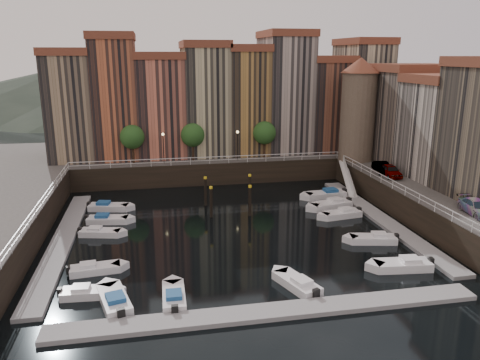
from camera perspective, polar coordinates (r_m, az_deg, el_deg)
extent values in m
plane|color=black|center=(48.31, -1.23, -5.74)|extent=(200.00, 200.00, 0.00)
cube|color=black|center=(72.64, -4.68, 2.57)|extent=(80.00, 20.00, 3.00)
cube|color=gray|center=(47.54, -20.79, -6.90)|extent=(2.00, 28.00, 0.35)
cube|color=gray|center=(52.39, 16.77, -4.52)|extent=(2.00, 28.00, 0.35)
cube|color=gray|center=(33.21, 3.89, -15.74)|extent=(30.00, 2.00, 0.35)
cone|color=#2D382D|center=(156.50, -19.43, 10.51)|extent=(80.00, 80.00, 14.00)
cone|color=#2D382D|center=(155.25, -6.35, 11.97)|extent=(100.00, 100.00, 18.00)
cone|color=#2D382D|center=(162.05, 6.34, 11.03)|extent=(70.00, 70.00, 12.00)
cube|color=#91795C|center=(69.21, -19.73, 8.26)|extent=(6.00, 10.00, 14.00)
cube|color=brown|center=(68.84, -20.30, 14.46)|extent=(6.30, 10.30, 1.00)
cube|color=#B35B38|center=(68.47, -14.87, 9.41)|extent=(5.80, 10.00, 16.00)
cube|color=brown|center=(68.23, -15.37, 16.52)|extent=(6.10, 10.30, 1.00)
cube|color=#C76B51|center=(68.45, -9.61, 8.65)|extent=(6.50, 10.00, 13.50)
cube|color=brown|center=(68.05, -9.88, 14.72)|extent=(6.80, 10.30, 1.00)
cube|color=#BEB086|center=(68.81, -4.27, 9.47)|extent=(6.20, 10.00, 15.00)
cube|color=brown|center=(68.50, -4.41, 16.15)|extent=(6.50, 10.30, 1.00)
cube|color=#A5793C|center=(69.76, 0.61, 9.38)|extent=(5.60, 10.00, 14.50)
cube|color=brown|center=(69.42, 0.63, 15.76)|extent=(5.90, 10.30, 1.00)
cube|color=#A8978C|center=(71.10, 5.44, 10.24)|extent=(6.40, 10.00, 16.50)
cube|color=brown|center=(70.91, 5.62, 17.30)|extent=(6.70, 10.30, 1.00)
cube|color=brown|center=(73.23, 10.13, 8.83)|extent=(6.00, 10.00, 13.00)
cube|color=brown|center=(72.83, 10.39, 14.31)|extent=(6.30, 10.30, 1.00)
cube|color=tan|center=(75.43, 14.46, 9.73)|extent=(5.90, 10.00, 15.50)
cube|color=brown|center=(75.18, 14.89, 15.99)|extent=(6.20, 10.30, 1.00)
cube|color=#6B5D51|center=(66.46, 20.17, 7.10)|extent=(9.00, 8.00, 12.00)
cube|color=brown|center=(65.98, 20.69, 12.69)|extent=(9.30, 8.30, 1.00)
cube|color=beige|center=(59.88, 24.00, 5.45)|extent=(9.00, 8.00, 11.00)
cube|color=brown|center=(59.31, 24.63, 11.17)|extent=(9.30, 8.30, 1.00)
cylinder|color=#6B5B4C|center=(65.63, 14.13, 7.48)|extent=(4.60, 4.60, 12.00)
cone|color=brown|center=(65.13, 14.52, 13.41)|extent=(5.20, 5.20, 2.00)
cylinder|color=black|center=(64.11, -12.88, 3.02)|extent=(0.30, 0.30, 2.40)
sphere|color=#1E4719|center=(63.67, -13.01, 5.14)|extent=(3.20, 3.20, 3.20)
cylinder|color=black|center=(64.29, -5.74, 3.36)|extent=(0.30, 0.30, 2.40)
sphere|color=#1E4719|center=(63.85, -5.79, 5.47)|extent=(3.20, 3.20, 3.20)
cylinder|color=black|center=(65.90, 2.97, 3.71)|extent=(0.30, 0.30, 2.40)
sphere|color=#1E4719|center=(65.47, 3.00, 5.77)|extent=(3.20, 3.20, 3.20)
cylinder|color=black|center=(62.94, -9.31, 3.73)|extent=(0.12, 0.12, 4.00)
sphere|color=#FFD88C|center=(62.58, -9.38, 5.52)|extent=(0.36, 0.36, 0.36)
cylinder|color=black|center=(63.96, -0.30, 4.11)|extent=(0.12, 0.12, 4.00)
sphere|color=#FFD88C|center=(63.61, -0.30, 5.88)|extent=(0.36, 0.36, 0.36)
cube|color=white|center=(62.41, -3.71, 2.82)|extent=(36.00, 0.08, 0.08)
cube|color=white|center=(62.51, -3.71, 2.41)|extent=(36.00, 0.06, 0.06)
cube|color=white|center=(52.14, 18.84, -0.43)|extent=(0.08, 34.00, 0.08)
cube|color=white|center=(52.26, 18.80, -0.91)|extent=(0.06, 34.00, 0.06)
cube|color=white|center=(46.69, -23.39, -2.64)|extent=(0.08, 34.00, 0.08)
cube|color=white|center=(46.82, -23.34, -3.17)|extent=(0.06, 34.00, 0.06)
cube|color=white|center=(61.77, 12.99, 0.23)|extent=(2.78, 8.26, 2.81)
cube|color=white|center=(61.65, 13.02, 0.68)|extent=(1.93, 8.32, 3.65)
cylinder|color=black|center=(50.76, -3.54, -2.93)|extent=(0.32, 0.32, 3.60)
cylinder|color=gold|center=(50.22, -3.57, -0.92)|extent=(0.36, 0.36, 0.25)
cylinder|color=black|center=(54.73, -4.22, -1.60)|extent=(0.32, 0.32, 3.60)
cylinder|color=gold|center=(54.23, -4.26, 0.27)|extent=(0.36, 0.36, 0.25)
cylinder|color=black|center=(51.12, 1.22, -2.77)|extent=(0.32, 0.32, 3.60)
cylinder|color=gold|center=(50.58, 1.23, -0.78)|extent=(0.36, 0.36, 0.25)
cylinder|color=black|center=(55.67, 1.19, -1.27)|extent=(0.32, 0.32, 3.60)
cylinder|color=gold|center=(55.18, 1.20, 0.57)|extent=(0.36, 0.36, 0.25)
cube|color=white|center=(36.88, -17.94, -12.99)|extent=(3.98, 1.76, 0.66)
cube|color=white|center=(36.81, -18.82, -12.43)|extent=(1.30, 1.14, 0.44)
cube|color=black|center=(37.24, -21.11, -12.63)|extent=(0.34, 0.46, 0.62)
cube|color=white|center=(40.41, -17.22, -10.36)|extent=(4.08, 1.91, 0.67)
cube|color=white|center=(40.27, -18.04, -9.90)|extent=(1.36, 1.20, 0.45)
cube|color=black|center=(40.44, -20.21, -10.27)|extent=(0.36, 0.48, 0.63)
cube|color=white|center=(48.01, -16.65, -6.20)|extent=(4.13, 2.35, 0.66)
cube|color=white|center=(48.04, -17.29, -5.73)|extent=(1.45, 1.32, 0.44)
cube|color=black|center=(48.62, -18.95, -5.84)|extent=(0.40, 0.50, 0.62)
cube|color=white|center=(51.35, -15.80, -4.71)|extent=(4.39, 2.24, 0.71)
cube|color=navy|center=(51.35, -16.46, -4.26)|extent=(1.49, 1.33, 0.48)
cube|color=black|center=(51.83, -18.18, -4.44)|extent=(0.40, 0.52, 0.67)
cube|color=white|center=(55.41, -15.69, -3.23)|extent=(4.65, 2.62, 0.75)
cube|color=navy|center=(55.46, -16.32, -2.77)|extent=(1.62, 1.47, 0.50)
cube|color=black|center=(56.07, -17.95, -2.92)|extent=(0.45, 0.56, 0.70)
cube|color=white|center=(41.38, 19.17, -9.85)|extent=(4.77, 2.26, 0.79)
cube|color=white|center=(41.44, 20.03, -9.18)|extent=(1.59, 1.41, 0.52)
cube|color=black|center=(42.28, 22.23, -9.22)|extent=(0.42, 0.56, 0.73)
cube|color=white|center=(46.14, 15.90, -6.99)|extent=(4.46, 2.44, 0.72)
cube|color=white|center=(46.14, 16.63, -6.47)|extent=(1.55, 1.40, 0.48)
cube|color=black|center=(46.68, 18.55, -6.63)|extent=(0.42, 0.54, 0.67)
cube|color=white|center=(52.20, 12.23, -4.14)|extent=(4.53, 2.31, 0.74)
cube|color=white|center=(52.37, 12.81, -3.60)|extent=(1.54, 1.37, 0.49)
cube|color=black|center=(53.31, 14.32, -3.58)|extent=(0.41, 0.54, 0.69)
cube|color=white|center=(54.93, 10.99, -3.06)|extent=(5.10, 2.83, 0.82)
cube|color=white|center=(55.14, 11.58, -2.49)|extent=(1.77, 1.61, 0.55)
cube|color=black|center=(56.25, 13.14, -2.46)|extent=(0.49, 0.62, 0.77)
cube|color=white|center=(58.74, 10.36, -1.83)|extent=(5.08, 2.30, 0.84)
cube|color=navy|center=(58.88, 10.97, -1.30)|extent=(1.67, 1.47, 0.56)
cube|color=black|center=(59.80, 12.61, -1.37)|extent=(0.44, 0.59, 0.79)
cube|color=white|center=(35.31, -15.09, -14.00)|extent=(2.85, 4.82, 0.77)
cube|color=navy|center=(34.56, -14.94, -13.80)|extent=(1.56, 1.71, 0.51)
cube|color=black|center=(33.15, -14.30, -15.48)|extent=(0.59, 0.48, 0.72)
cube|color=white|center=(34.99, -8.07, -13.94)|extent=(1.68, 4.18, 0.71)
cube|color=navy|center=(34.29, -8.06, -13.77)|extent=(1.16, 1.34, 0.47)
cube|color=black|center=(32.99, -7.95, -15.39)|extent=(0.48, 0.34, 0.66)
cube|color=white|center=(36.66, 6.92, -12.45)|extent=(3.05, 4.59, 0.73)
cube|color=white|center=(36.05, 7.53, -12.18)|extent=(1.57, 1.69, 0.49)
cube|color=black|center=(35.03, 9.25, -13.48)|extent=(0.58, 0.49, 0.68)
imported|color=gray|center=(58.26, 17.88, 0.98)|extent=(2.13, 4.34, 1.42)
imported|color=gray|center=(59.75, 16.94, 1.37)|extent=(2.08, 4.32, 1.37)
imported|color=gray|center=(47.56, 26.92, -3.10)|extent=(2.42, 4.78, 1.33)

